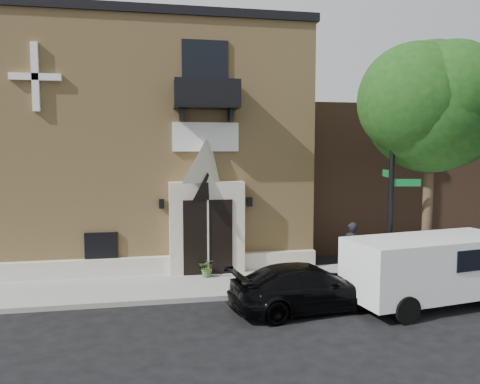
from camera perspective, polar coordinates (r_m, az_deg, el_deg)
The scene contains 11 objects.
ground at distance 14.37m, azimuth 1.37°, elevation -12.92°, with size 120.00×120.00×0.00m, color black.
sidewalk at distance 15.96m, azimuth 3.80°, elevation -10.77°, with size 42.00×3.00×0.15m, color gray.
church at distance 21.30m, azimuth -11.08°, elevation 5.58°, with size 12.20×11.01×9.30m.
neighbour_building at distance 26.87m, azimuth 22.92°, elevation 2.12°, with size 18.00×8.00×6.40m, color brown.
street_tree_left at distance 16.38m, azimuth 22.55°, elevation 9.71°, with size 4.97×4.38×7.77m.
black_sedan at distance 13.40m, azimuth 8.26°, elevation -11.42°, with size 1.82×4.47×1.30m, color black.
cargo_van at distance 14.66m, azimuth 22.70°, elevation -8.46°, with size 5.11×2.69×1.98m.
street_sign at distance 15.51m, azimuth 18.00°, elevation 0.78°, with size 0.99×1.12×6.34m.
fire_hydrant at distance 15.79m, azimuth 16.47°, elevation -9.35°, with size 0.47×0.38×0.82m.
planter at distance 16.09m, azimuth -3.99°, elevation -9.20°, with size 0.57×0.49×0.63m, color #466F2F.
pedestrian_near at distance 16.72m, azimuth 13.45°, elevation -6.70°, with size 0.66×0.44×1.82m, color black.
Camera 1 is at (-2.86, -13.35, 4.49)m, focal length 35.00 mm.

